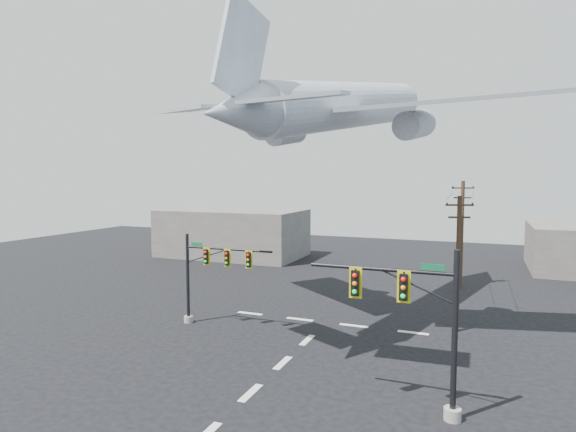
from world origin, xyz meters
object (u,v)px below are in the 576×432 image
at_px(signal_mast_near, 421,327).
at_px(signal_mast_far, 208,274).
at_px(airliner, 346,107).
at_px(utility_pole_a, 458,261).
at_px(utility_pole_b, 462,232).

bearing_deg(signal_mast_near, signal_mast_far, 153.73).
bearing_deg(signal_mast_far, airliner, 32.00).
xyz_separation_m(utility_pole_a, utility_pole_b, (-0.31, 13.76, 0.46)).
relative_size(utility_pole_a, utility_pole_b, 0.91).
distance_m(utility_pole_b, airliner, 18.47).
distance_m(signal_mast_far, utility_pole_a, 16.83).
bearing_deg(signal_mast_far, utility_pole_b, 50.20).
height_order(signal_mast_far, utility_pole_a, utility_pole_a).
xyz_separation_m(signal_mast_near, utility_pole_b, (0.59, 26.30, 1.30)).
xyz_separation_m(signal_mast_near, airliner, (-6.80, 12.65, 11.31)).
bearing_deg(utility_pole_b, utility_pole_a, -101.73).
relative_size(utility_pole_b, airliner, 0.34).
bearing_deg(utility_pole_a, signal_mast_near, -111.09).
bearing_deg(utility_pole_a, airliner, 162.19).
bearing_deg(airliner, signal_mast_far, 134.12).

